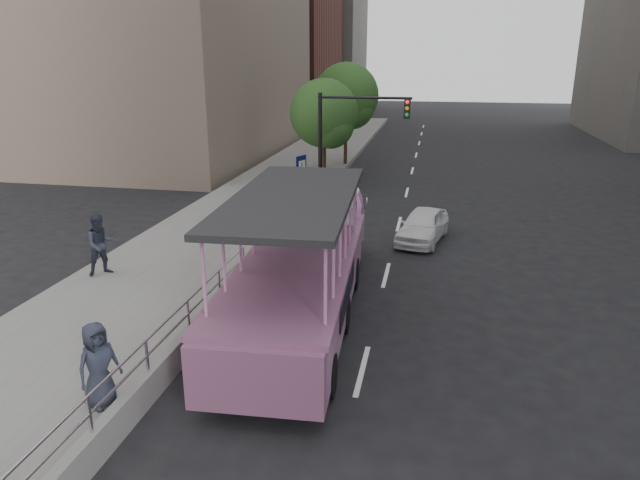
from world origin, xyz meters
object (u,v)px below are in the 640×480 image
(car, at_px, (423,225))
(street_tree_far, at_px, (348,98))
(pedestrian_mid, at_px, (101,245))
(duck_boat, at_px, (305,263))
(pedestrian_far, at_px, (98,365))
(street_tree_near, at_px, (326,116))
(parking_sign, at_px, (301,184))
(traffic_signal, at_px, (346,131))

(car, height_order, street_tree_far, street_tree_far)
(pedestrian_mid, bearing_deg, duck_boat, -50.24)
(pedestrian_far, bearing_deg, street_tree_near, 26.94)
(parking_sign, relative_size, street_tree_far, 0.47)
(traffic_signal, xyz_separation_m, street_tree_near, (-1.60, 3.43, 0.32))
(pedestrian_mid, xyz_separation_m, traffic_signal, (5.83, 10.90, 2.24))
(pedestrian_far, bearing_deg, traffic_signal, 21.43)
(car, bearing_deg, street_tree_near, 135.49)
(traffic_signal, distance_m, street_tree_near, 3.80)
(duck_boat, xyz_separation_m, street_tree_near, (-2.31, 14.95, 2.47))
(car, xyz_separation_m, pedestrian_far, (-5.75, -12.61, 0.54))
(car, relative_size, street_tree_near, 0.64)
(pedestrian_mid, xyz_separation_m, parking_sign, (4.71, 6.80, 0.62))
(parking_sign, bearing_deg, street_tree_far, 91.16)
(parking_sign, relative_size, traffic_signal, 0.58)
(duck_boat, height_order, traffic_signal, traffic_signal)
(street_tree_near, height_order, street_tree_far, street_tree_far)
(duck_boat, relative_size, pedestrian_mid, 5.78)
(parking_sign, relative_size, street_tree_near, 0.53)
(street_tree_near, bearing_deg, car, -56.51)
(traffic_signal, height_order, street_tree_far, street_tree_far)
(duck_boat, bearing_deg, traffic_signal, 93.53)
(car, distance_m, pedestrian_far, 13.87)
(traffic_signal, xyz_separation_m, street_tree_far, (-1.40, 9.43, 0.81))
(pedestrian_mid, height_order, street_tree_far, street_tree_far)
(duck_boat, height_order, parking_sign, duck_boat)
(duck_boat, xyz_separation_m, pedestrian_mid, (-6.54, 0.63, -0.09))
(traffic_signal, bearing_deg, pedestrian_mid, -118.15)
(pedestrian_mid, relative_size, street_tree_near, 0.33)
(car, height_order, traffic_signal, traffic_signal)
(pedestrian_mid, bearing_deg, parking_sign, 10.55)
(pedestrian_mid, bearing_deg, street_tree_far, 32.94)
(pedestrian_far, xyz_separation_m, street_tree_far, (0.62, 26.67, 3.14))
(street_tree_near, xyz_separation_m, street_tree_far, (0.20, 6.00, 0.49))
(traffic_signal, bearing_deg, street_tree_near, 114.98)
(pedestrian_far, bearing_deg, duck_boat, 2.61)
(pedestrian_mid, height_order, parking_sign, parking_sign)
(pedestrian_far, distance_m, street_tree_far, 26.86)
(duck_boat, distance_m, street_tree_far, 21.27)
(traffic_signal, bearing_deg, pedestrian_far, -96.66)
(pedestrian_far, bearing_deg, car, 3.59)
(pedestrian_mid, bearing_deg, traffic_signal, 17.09)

